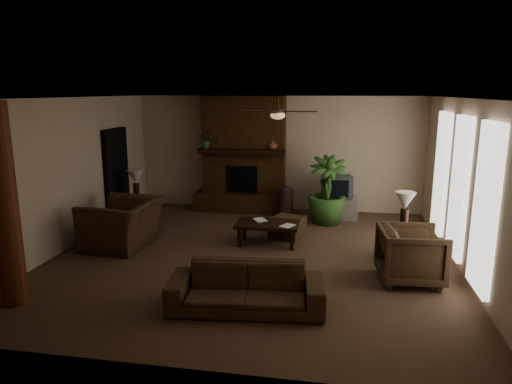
% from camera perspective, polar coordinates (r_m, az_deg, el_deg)
% --- Properties ---
extents(room_shell, '(7.00, 7.00, 7.00)m').
position_cam_1_polar(room_shell, '(8.00, -0.49, 1.49)').
color(room_shell, brown).
rests_on(room_shell, ground).
extents(fireplace, '(2.40, 0.70, 2.80)m').
position_cam_1_polar(fireplace, '(11.30, -1.53, 3.47)').
color(fireplace, '#543316').
rests_on(fireplace, ground).
extents(windows, '(0.08, 3.65, 2.35)m').
position_cam_1_polar(windows, '(8.33, 23.83, 0.50)').
color(windows, white).
rests_on(windows, ground).
extents(log_column, '(0.36, 0.36, 2.80)m').
position_cam_1_polar(log_column, '(7.05, -28.73, -1.57)').
color(log_column, brown).
rests_on(log_column, ground).
extents(doorway, '(0.10, 1.00, 2.10)m').
position_cam_1_polar(doorway, '(10.85, -16.87, 1.99)').
color(doorway, black).
rests_on(doorway, ground).
extents(ceiling_fan, '(1.35, 1.35, 0.37)m').
position_cam_1_polar(ceiling_fan, '(8.09, 2.71, 9.67)').
color(ceiling_fan, black).
rests_on(ceiling_fan, ceiling).
extents(sofa, '(2.15, 0.82, 0.82)m').
position_cam_1_polar(sofa, '(6.33, -1.24, -10.90)').
color(sofa, '#432F1C').
rests_on(sofa, ground).
extents(armchair_left, '(0.97, 1.42, 1.19)m').
position_cam_1_polar(armchair_left, '(9.10, -16.26, -2.86)').
color(armchair_left, '#432F1C').
rests_on(armchair_left, ground).
extents(armchair_right, '(0.94, 1.00, 0.95)m').
position_cam_1_polar(armchair_right, '(7.55, 18.66, -7.11)').
color(armchair_right, '#432F1C').
rests_on(armchair_right, ground).
extents(coffee_table, '(1.20, 0.70, 0.43)m').
position_cam_1_polar(coffee_table, '(8.90, 1.42, -4.18)').
color(coffee_table, black).
rests_on(coffee_table, ground).
extents(ottoman, '(0.75, 0.75, 0.40)m').
position_cam_1_polar(ottoman, '(9.42, 3.92, -4.36)').
color(ottoman, '#432F1C').
rests_on(ottoman, ground).
extents(tv_stand, '(0.89, 0.58, 0.50)m').
position_cam_1_polar(tv_stand, '(10.88, 10.13, -1.95)').
color(tv_stand, silver).
rests_on(tv_stand, ground).
extents(tv, '(0.73, 0.63, 0.52)m').
position_cam_1_polar(tv, '(10.72, 9.99, 0.63)').
color(tv, '#3C3C3F').
rests_on(tv, tv_stand).
extents(floor_vase, '(0.34, 0.34, 0.77)m').
position_cam_1_polar(floor_vase, '(10.71, 3.68, -1.01)').
color(floor_vase, '#301F1B').
rests_on(floor_vase, ground).
extents(floor_plant, '(1.15, 1.66, 0.85)m').
position_cam_1_polar(floor_plant, '(10.41, 8.71, -1.56)').
color(floor_plant, '#365E25').
rests_on(floor_plant, ground).
extents(side_table_left, '(0.62, 0.62, 0.55)m').
position_cam_1_polar(side_table_left, '(10.74, -14.66, -2.22)').
color(side_table_left, black).
rests_on(side_table_left, ground).
extents(lamp_left, '(0.45, 0.45, 0.65)m').
position_cam_1_polar(lamp_left, '(10.57, -14.66, 1.58)').
color(lamp_left, black).
rests_on(lamp_left, side_table_left).
extents(side_table_right, '(0.60, 0.60, 0.55)m').
position_cam_1_polar(side_table_right, '(8.60, 17.98, -6.09)').
color(side_table_right, black).
rests_on(side_table_right, ground).
extents(lamp_right, '(0.45, 0.45, 0.65)m').
position_cam_1_polar(lamp_right, '(8.43, 17.98, -1.33)').
color(lamp_right, black).
rests_on(lamp_right, side_table_right).
extents(mantel_plant, '(0.50, 0.52, 0.33)m').
position_cam_1_polar(mantel_plant, '(11.23, -6.19, 6.27)').
color(mantel_plant, '#365E25').
rests_on(mantel_plant, fireplace).
extents(mantel_vase, '(0.26, 0.27, 0.22)m').
position_cam_1_polar(mantel_vase, '(10.90, 2.09, 5.86)').
color(mantel_vase, brown).
rests_on(mantel_vase, fireplace).
extents(book_a, '(0.20, 0.13, 0.29)m').
position_cam_1_polar(book_a, '(8.94, -0.14, -2.76)').
color(book_a, '#999999').
rests_on(book_a, coffee_table).
extents(book_b, '(0.20, 0.12, 0.29)m').
position_cam_1_polar(book_b, '(8.68, 3.32, -3.25)').
color(book_b, '#999999').
rests_on(book_b, coffee_table).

